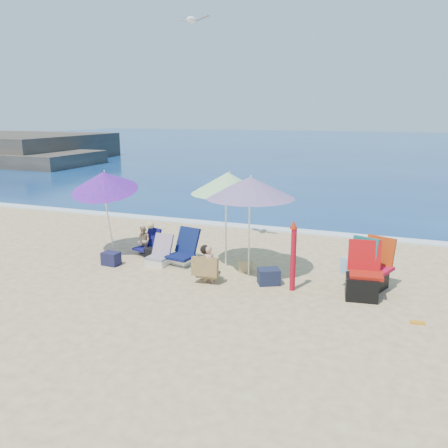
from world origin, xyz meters
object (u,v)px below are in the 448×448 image
(umbrella_turquoise, at_px, (250,188))
(chair_rainbow, at_px, (159,257))
(chair_navy, at_px, (182,254))
(umbrella_striped, at_px, (228,183))
(person_left, at_px, (145,240))
(umbrella_blue, at_px, (104,181))
(person_center, at_px, (207,265))
(camp_chair_left, at_px, (362,281))
(furled_umbrella, at_px, (293,252))
(camp_chair_right, at_px, (370,269))
(seagull, at_px, (192,20))

(umbrella_turquoise, xyz_separation_m, chair_rainbow, (-2.24, -0.07, -1.79))
(chair_navy, height_order, chair_rainbow, chair_navy)
(umbrella_turquoise, distance_m, umbrella_striped, 0.74)
(umbrella_striped, xyz_separation_m, person_left, (-2.30, 0.14, -1.61))
(umbrella_blue, bearing_deg, umbrella_striped, 1.82)
(chair_navy, distance_m, person_left, 1.21)
(umbrella_turquoise, height_order, person_center, umbrella_turquoise)
(umbrella_blue, bearing_deg, umbrella_turquoise, -3.79)
(chair_navy, xyz_separation_m, chair_rainbow, (-0.47, -0.31, -0.03))
(camp_chair_left, distance_m, person_center, 3.17)
(umbrella_striped, bearing_deg, umbrella_turquoise, -29.23)
(umbrella_blue, height_order, chair_navy, umbrella_blue)
(furled_umbrella, bearing_deg, umbrella_turquoise, 152.22)
(camp_chair_left, bearing_deg, umbrella_turquoise, 169.06)
(person_left, bearing_deg, camp_chair_left, -10.24)
(chair_navy, distance_m, camp_chair_right, 4.36)
(umbrella_striped, xyz_separation_m, camp_chair_right, (3.23, -0.27, -1.59))
(furled_umbrella, relative_size, person_center, 1.78)
(umbrella_turquoise, height_order, umbrella_blue, umbrella_blue)
(chair_rainbow, bearing_deg, umbrella_turquoise, 1.87)
(chair_rainbow, relative_size, camp_chair_left, 0.63)
(chair_rainbow, bearing_deg, furled_umbrella, -8.64)
(umbrella_turquoise, relative_size, chair_rainbow, 3.24)
(chair_rainbow, bearing_deg, umbrella_striped, 15.31)
(chair_navy, bearing_deg, camp_chair_left, -9.61)
(person_center, relative_size, person_left, 1.00)
(umbrella_blue, xyz_separation_m, camp_chair_left, (6.39, -0.74, -1.55))
(furled_umbrella, distance_m, camp_chair_right, 1.67)
(chair_navy, distance_m, camp_chair_left, 4.31)
(umbrella_turquoise, distance_m, person_left, 3.39)
(person_center, distance_m, seagull, 5.66)
(umbrella_blue, distance_m, chair_navy, 2.71)
(umbrella_striped, relative_size, chair_rainbow, 3.28)
(umbrella_turquoise, distance_m, chair_navy, 2.51)
(umbrella_striped, bearing_deg, person_center, -91.58)
(chair_rainbow, xyz_separation_m, camp_chair_left, (4.72, -0.40, 0.14))
(umbrella_turquoise, bearing_deg, umbrella_blue, 176.21)
(umbrella_turquoise, xyz_separation_m, camp_chair_left, (2.47, -0.48, -1.65))
(person_left, bearing_deg, camp_chair_right, -4.20)
(seagull, bearing_deg, umbrella_striped, -31.12)
(furled_umbrella, distance_m, person_center, 1.85)
(furled_umbrella, bearing_deg, seagull, 150.56)
(furled_umbrella, bearing_deg, chair_navy, 164.04)
(seagull, bearing_deg, person_left, -154.64)
(camp_chair_right, distance_m, person_left, 5.54)
(umbrella_striped, xyz_separation_m, camp_chair_left, (3.12, -0.84, -1.66))
(umbrella_blue, bearing_deg, person_left, 13.98)
(umbrella_blue, height_order, person_left, umbrella_blue)
(person_center, bearing_deg, umbrella_striped, 88.42)
(camp_chair_left, relative_size, seagull, 1.24)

